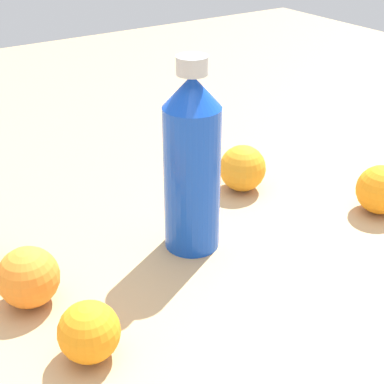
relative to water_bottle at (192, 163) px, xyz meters
name	(u,v)px	position (x,y,z in m)	size (l,w,h in m)	color
ground_plane	(211,251)	(-0.03, -0.01, -0.12)	(2.40, 2.40, 0.00)	tan
water_bottle	(192,163)	(0.00, 0.00, 0.00)	(0.07, 0.07, 0.26)	blue
orange_1	(28,277)	(0.00, 0.22, -0.09)	(0.07, 0.07, 0.07)	orange
orange_2	(89,332)	(-0.12, 0.20, -0.09)	(0.06, 0.06, 0.06)	orange
orange_3	(243,168)	(0.09, -0.15, -0.08)	(0.07, 0.07, 0.07)	orange
orange_4	(381,190)	(-0.08, -0.28, -0.09)	(0.07, 0.07, 0.07)	orange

